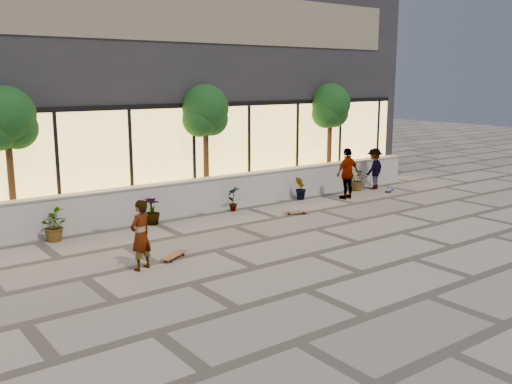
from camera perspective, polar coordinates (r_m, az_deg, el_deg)
ground at (r=11.44m, az=4.98°, el=-9.68°), size 80.00×80.00×0.00m
planter_wall at (r=16.95m, az=-10.90°, el=-1.06°), size 22.00×0.42×1.04m
retail_building at (r=21.65m, az=-17.78°, el=11.18°), size 24.00×9.17×8.50m
shrub_c at (r=15.45m, az=-19.70°, el=-3.17°), size 0.68×0.77×0.81m
shrub_d at (r=16.45m, az=-10.36°, el=-1.84°), size 0.64×0.64×0.81m
shrub_e at (r=17.83m, az=-2.29°, el=-0.64°), size 0.46×0.35×0.81m
shrub_f at (r=19.51m, az=4.51°, el=0.37°), size 0.55×0.57×0.81m
shrub_g at (r=21.43m, az=10.16°, el=1.21°), size 0.77×0.84×0.81m
tree_midwest at (r=16.10m, az=-23.69°, el=6.43°), size 1.60×1.50×3.92m
tree_mideast at (r=18.41m, az=-5.09°, el=7.81°), size 1.60×1.50×3.92m
tree_east at (r=21.80m, az=7.43°, el=8.29°), size 1.60×1.50×3.92m
skater_center at (r=12.55m, az=-11.46°, el=-4.24°), size 0.66×0.56×1.55m
skater_right_near at (r=19.83m, az=9.14°, el=1.84°), size 1.06×0.49×1.76m
skater_right_far at (r=21.78m, az=11.74°, el=2.29°), size 1.10×0.79×1.54m
skateboard_center at (r=13.34m, az=-8.18°, el=-6.28°), size 0.85×0.62×0.10m
skateboard_right_near at (r=17.50m, az=4.06°, el=-1.99°), size 0.77×0.55×0.09m
skateboard_right_far at (r=21.55m, az=13.24°, el=0.26°), size 0.77×0.52×0.09m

